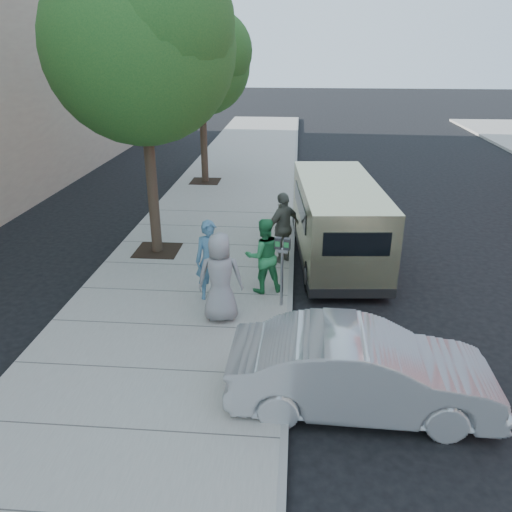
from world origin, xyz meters
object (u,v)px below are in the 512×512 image
at_px(tree_far, 202,60).
at_px(person_striped_polo, 283,227).
at_px(tree_near, 142,39).
at_px(parking_meter, 282,257).
at_px(person_officer, 210,260).
at_px(sedan, 362,371).
at_px(van, 337,219).
at_px(person_gray_shirt, 220,277).
at_px(person_green_shirt, 264,256).

height_order(tree_far, person_striped_polo, tree_far).
xyz_separation_m(tree_near, parking_meter, (3.50, -2.86, -4.25)).
relative_size(person_officer, person_striped_polo, 0.98).
bearing_deg(sedan, person_officer, 43.24).
relative_size(tree_near, van, 1.28).
distance_m(tree_far, person_striped_polo, 9.52).
distance_m(tree_near, van, 6.56).
xyz_separation_m(tree_near, person_officer, (1.92, -2.64, -4.48)).
distance_m(person_gray_shirt, person_striped_polo, 3.33).
bearing_deg(van, tree_far, 118.50).
xyz_separation_m(tree_near, tree_far, (-0.00, 7.60, -0.66)).
distance_m(van, person_officer, 4.08).
relative_size(van, person_gray_shirt, 3.12).
distance_m(tree_near, tree_far, 7.63).
bearing_deg(tree_far, person_officer, -79.39).
xyz_separation_m(person_officer, person_green_shirt, (1.14, 0.45, -0.03)).
height_order(tree_near, tree_far, tree_near).
bearing_deg(person_officer, sedan, -58.76).
distance_m(parking_meter, person_green_shirt, 0.85).
height_order(person_officer, person_green_shirt, person_officer).
relative_size(van, person_green_shirt, 3.35).
xyz_separation_m(van, person_striped_polo, (-1.40, -0.62, -0.05)).
relative_size(parking_meter, sedan, 0.37).
relative_size(sedan, person_green_shirt, 2.40).
xyz_separation_m(tree_far, person_striped_polo, (3.45, -8.02, -3.80)).
bearing_deg(person_officer, person_gray_shirt, -79.23).
bearing_deg(tree_near, parking_meter, -39.23).
bearing_deg(van, person_striped_polo, -160.91).
height_order(person_gray_shirt, person_striped_polo, person_gray_shirt).
xyz_separation_m(tree_near, person_gray_shirt, (2.28, -3.54, -4.45)).
bearing_deg(person_green_shirt, van, -145.88).
distance_m(tree_far, parking_meter, 11.60).
xyz_separation_m(sedan, person_officer, (-2.96, 3.28, 0.37)).
distance_m(tree_far, van, 9.61).
distance_m(parking_meter, sedan, 3.40).
bearing_deg(tree_near, sedan, -50.48).
bearing_deg(person_gray_shirt, person_officer, -73.89).
bearing_deg(van, parking_meter, -118.60).
relative_size(tree_far, sedan, 1.53).
bearing_deg(tree_near, person_officer, -53.97).
bearing_deg(person_gray_shirt, person_green_shirt, -125.78).
relative_size(tree_near, person_green_shirt, 4.27).
xyz_separation_m(van, person_green_shirt, (-1.79, -2.39, -0.10)).
relative_size(tree_far, person_striped_polo, 3.48).
distance_m(tree_far, person_gray_shirt, 11.98).
distance_m(person_officer, person_gray_shirt, 0.97).
xyz_separation_m(tree_near, person_green_shirt, (3.06, -2.19, -4.51)).
relative_size(parking_meter, person_officer, 0.86).
relative_size(parking_meter, person_gray_shirt, 0.84).
xyz_separation_m(parking_meter, person_green_shirt, (-0.44, 0.67, -0.26)).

